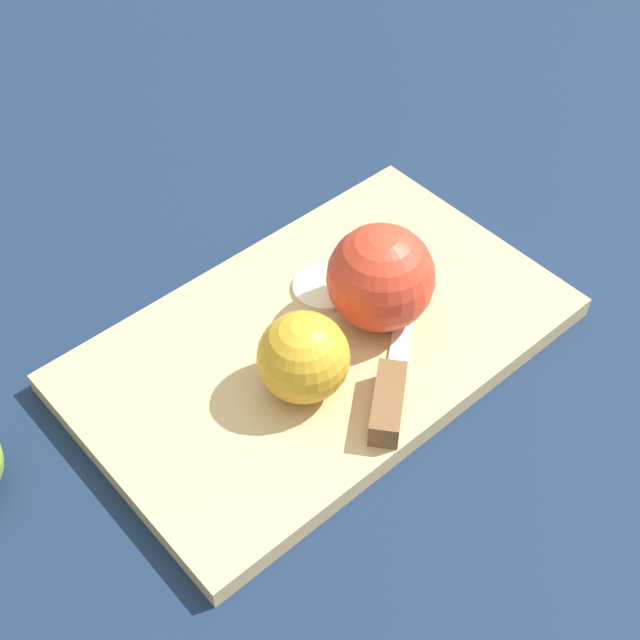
# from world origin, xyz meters

# --- Properties ---
(ground_plane) EXTENTS (4.00, 4.00, 0.00)m
(ground_plane) POSITION_xyz_m (0.00, 0.00, 0.00)
(ground_plane) COLOR #14233D
(cutting_board) EXTENTS (0.44, 0.30, 0.02)m
(cutting_board) POSITION_xyz_m (0.00, 0.00, 0.01)
(cutting_board) COLOR tan
(cutting_board) RESTS_ON ground_plane
(apple_half_left) EXTENTS (0.07, 0.07, 0.07)m
(apple_half_left) POSITION_xyz_m (-0.04, -0.04, 0.05)
(apple_half_left) COLOR gold
(apple_half_left) RESTS_ON cutting_board
(apple_half_right) EXTENTS (0.09, 0.09, 0.09)m
(apple_half_right) POSITION_xyz_m (0.05, -0.01, 0.06)
(apple_half_right) COLOR red
(apple_half_right) RESTS_ON cutting_board
(knife) EXTENTS (0.13, 0.14, 0.02)m
(knife) POSITION_xyz_m (0.01, -0.08, 0.03)
(knife) COLOR silver
(knife) RESTS_ON cutting_board
(apple_slice) EXTENTS (0.06, 0.06, 0.00)m
(apple_slice) POSITION_xyz_m (0.03, 0.04, 0.02)
(apple_slice) COLOR beige
(apple_slice) RESTS_ON cutting_board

